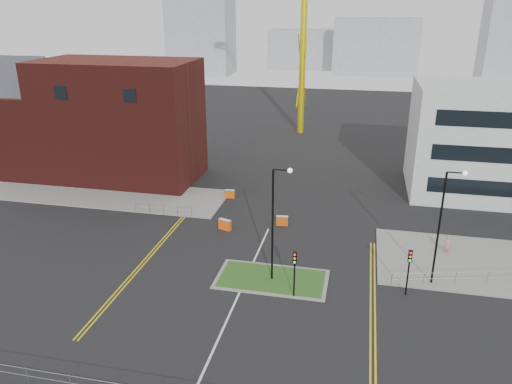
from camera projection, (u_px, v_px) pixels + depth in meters
ground at (218, 340)px, 31.73m from camera, size 200.00×200.00×0.00m
pavement_left at (102, 194)px, 55.76m from camera, size 28.00×8.00×0.12m
island_kerb at (272, 279)px, 38.62m from camera, size 8.60×4.60×0.08m
grass_island at (272, 279)px, 38.61m from camera, size 8.00×4.00×0.12m
brick_building at (97, 121)px, 59.40m from camera, size 24.20×10.07×14.24m
streetlamp_island at (276, 216)px, 36.66m from camera, size 1.46×0.36×9.18m
streetlamp_right_near at (443, 219)px, 36.10m from camera, size 1.46×0.36×9.18m
traffic_light_island at (295, 266)px, 35.48m from camera, size 0.28×0.33×3.65m
traffic_light_right at (409, 264)px, 35.72m from camera, size 0.28×0.33×3.65m
railing_left at (163, 208)px, 50.08m from camera, size 6.05×0.05×1.10m
centre_line at (226, 322)px, 33.55m from camera, size 0.15×30.00×0.01m
yellow_left_a at (150, 253)px, 42.64m from camera, size 0.12×24.00×0.01m
yellow_left_b at (153, 254)px, 42.58m from camera, size 0.12×24.00×0.01m
yellow_right_a at (371, 306)px, 35.32m from camera, size 0.12×20.00×0.01m
yellow_right_b at (375, 306)px, 35.26m from camera, size 0.12×20.00×0.01m
skyline_a at (201, 35)px, 145.29m from camera, size 18.00×12.00×22.00m
skyline_b at (376, 46)px, 145.56m from camera, size 24.00×12.00×16.00m
skyline_d at (317, 49)px, 158.98m from camera, size 30.00×12.00×12.00m
pedestrian at (447, 245)px, 42.19m from camera, size 0.64×0.42×1.74m
barrier_left at (230, 194)px, 54.59m from camera, size 1.12×0.45×0.92m
barrier_mid at (225, 224)px, 46.93m from camera, size 1.28×0.79×1.03m
barrier_right at (282, 220)px, 47.87m from camera, size 1.16×0.51×0.94m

